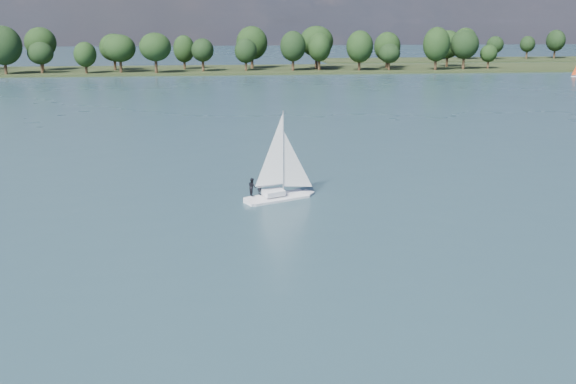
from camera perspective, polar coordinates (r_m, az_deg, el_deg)
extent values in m
plane|color=#233342|center=(118.06, -7.82, 6.61)|extent=(700.00, 700.00, 0.00)
cube|color=black|center=(229.47, -7.49, 10.62)|extent=(660.00, 40.00, 1.50)
cube|color=black|center=(319.23, 23.22, 10.75)|extent=(220.00, 30.00, 1.40)
cube|color=silver|center=(62.47, -0.89, -0.69)|extent=(7.06, 4.59, 0.81)
cube|color=silver|center=(62.26, -0.89, 0.02)|extent=(2.34, 1.94, 0.51)
cylinder|color=silver|center=(61.39, -0.90, 3.45)|extent=(0.12, 0.12, 8.10)
imported|color=black|center=(62.05, -2.53, 0.54)|extent=(0.61, 0.74, 1.75)
imported|color=black|center=(61.78, -3.20, 0.47)|extent=(0.89, 1.01, 1.75)
cube|color=silver|center=(223.42, 24.20, 9.34)|extent=(2.64, 1.09, 0.42)
cylinder|color=silver|center=(223.27, 24.26, 9.87)|extent=(0.07, 0.07, 3.74)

